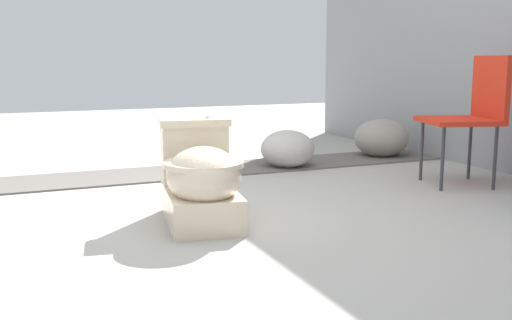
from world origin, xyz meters
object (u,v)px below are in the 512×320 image
object	(u,v)px
folding_chair_left	(474,106)
boulder_far	(288,149)
toilet	(201,180)
boulder_near	(381,138)

from	to	relation	value
folding_chair_left	boulder_far	bearing A→B (deg)	-34.20
toilet	boulder_far	distance (m)	1.64
boulder_near	boulder_far	distance (m)	0.95
folding_chair_left	boulder_near	world-z (taller)	folding_chair_left
toilet	boulder_far	bearing A→B (deg)	147.61
folding_chair_left	toilet	bearing A→B (deg)	22.92
folding_chair_left	boulder_near	size ratio (longest dim) A/B	1.82
boulder_near	boulder_far	size ratio (longest dim) A/B	1.10
folding_chair_left	boulder_far	xyz separation A→B (m)	(-1.03, -0.83, -0.37)
boulder_near	boulder_far	bearing A→B (deg)	-81.83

